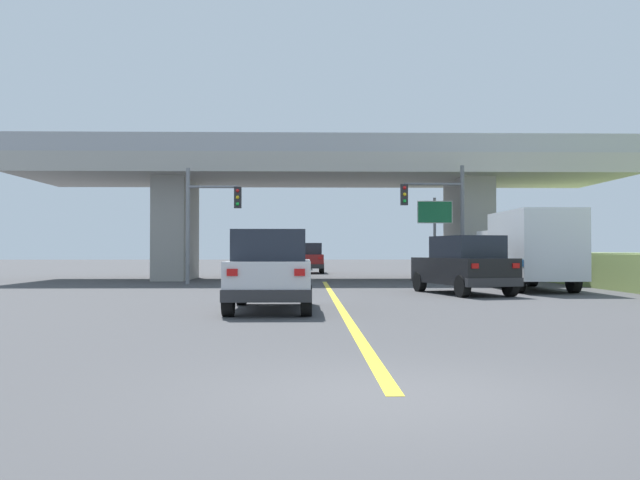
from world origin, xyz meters
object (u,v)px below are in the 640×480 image
object	(u,v)px
suv_lead	(271,270)
box_truck	(528,249)
suv_crossing	(464,265)
semi_truck_distant	(291,250)
sedan_oncoming	(309,258)
traffic_signal_farside	(206,213)
highway_sign	(435,219)
traffic_signal_nearside	(441,211)

from	to	relation	value
suv_lead	box_truck	bearing A→B (deg)	42.93
suv_lead	suv_crossing	world-z (taller)	same
suv_crossing	semi_truck_distant	size ratio (longest dim) A/B	0.65
suv_lead	semi_truck_distant	size ratio (longest dim) A/B	0.60
sedan_oncoming	suv_crossing	bearing A→B (deg)	-76.67
box_truck	traffic_signal_farside	xyz separation A→B (m)	(-13.08, 4.62, 1.64)
suv_crossing	semi_truck_distant	world-z (taller)	semi_truck_distant
highway_sign	semi_truck_distant	distance (m)	24.52
suv_lead	sedan_oncoming	size ratio (longest dim) A/B	1.01
suv_crossing	sedan_oncoming	world-z (taller)	same
box_truck	suv_lead	bearing A→B (deg)	-137.07
semi_truck_distant	highway_sign	bearing A→B (deg)	-71.69
sedan_oncoming	traffic_signal_nearside	size ratio (longest dim) A/B	0.82
sedan_oncoming	highway_sign	xyz separation A→B (m)	(6.24, -12.01, 2.06)
suv_crossing	traffic_signal_nearside	xyz separation A→B (m)	(0.65, 7.16, 2.32)
box_truck	sedan_oncoming	xyz separation A→B (m)	(-8.38, 19.79, -0.57)
sedan_oncoming	highway_sign	distance (m)	13.69
traffic_signal_nearside	traffic_signal_farside	size ratio (longest dim) A/B	1.03
suv_crossing	sedan_oncoming	bearing A→B (deg)	88.76
box_truck	semi_truck_distant	xyz separation A→B (m)	(-9.82, 31.01, -0.03)
suv_lead	sedan_oncoming	distance (m)	28.64
suv_lead	box_truck	xyz separation A→B (m)	(9.50, 8.83, 0.57)
traffic_signal_nearside	semi_truck_distant	bearing A→B (deg)	105.64
traffic_signal_farside	sedan_oncoming	bearing A→B (deg)	72.80
traffic_signal_nearside	box_truck	bearing A→B (deg)	-62.28
suv_lead	highway_sign	distance (m)	18.28
suv_lead	traffic_signal_farside	distance (m)	14.09
suv_lead	box_truck	size ratio (longest dim) A/B	0.67
suv_lead	box_truck	distance (m)	12.98
suv_lead	highway_sign	xyz separation A→B (m)	(7.36, 16.61, 2.06)
sedan_oncoming	traffic_signal_nearside	bearing A→B (deg)	-68.58
traffic_signal_nearside	semi_truck_distant	size ratio (longest dim) A/B	0.72
suv_crossing	traffic_signal_nearside	size ratio (longest dim) A/B	0.90
highway_sign	suv_crossing	bearing A→B (deg)	-95.33
sedan_oncoming	traffic_signal_nearside	world-z (taller)	traffic_signal_nearside
highway_sign	traffic_signal_farside	bearing A→B (deg)	-163.89
suv_lead	traffic_signal_nearside	xyz separation A→B (m)	(7.05, 13.48, 2.32)
sedan_oncoming	traffic_signal_farside	bearing A→B (deg)	-107.20
highway_sign	sedan_oncoming	bearing A→B (deg)	117.47
suv_crossing	traffic_signal_nearside	bearing A→B (deg)	70.22
box_truck	sedan_oncoming	world-z (taller)	box_truck
suv_lead	traffic_signal_farside	bearing A→B (deg)	104.91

